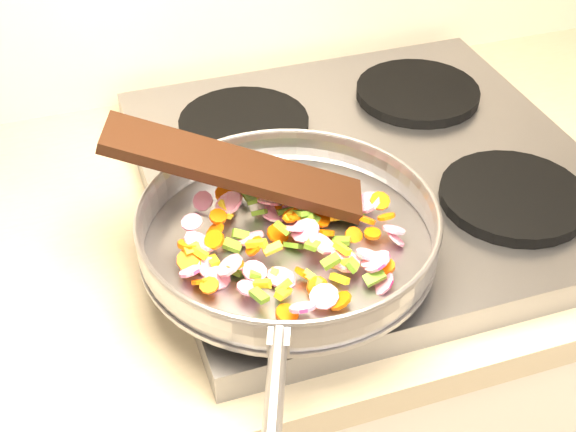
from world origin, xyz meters
name	(u,v)px	position (x,y,z in m)	size (l,w,h in m)	color
cooktop	(369,174)	(-0.70, 1.67, 0.92)	(0.60, 0.60, 0.04)	#939399
grate_fl	(309,242)	(-0.84, 1.52, 0.95)	(0.19, 0.19, 0.02)	black
grate_fr	(513,197)	(-0.56, 1.52, 0.95)	(0.19, 0.19, 0.02)	black
grate_bl	(244,124)	(-0.84, 1.81, 0.95)	(0.19, 0.19, 0.02)	black
grate_br	(418,92)	(-0.56, 1.81, 0.95)	(0.19, 0.19, 0.02)	black
saute_pan	(288,228)	(-0.87, 1.52, 0.98)	(0.39, 0.54, 0.05)	#9E9EA5
vegetable_heap	(287,232)	(-0.87, 1.52, 0.98)	(0.28, 0.26, 0.05)	#DF5905
wooden_spatula	(235,168)	(-0.91, 1.59, 1.03)	(0.31, 0.07, 0.01)	black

